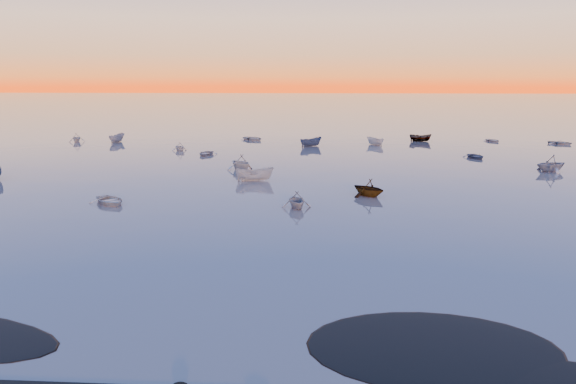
# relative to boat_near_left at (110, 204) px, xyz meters

# --- Properties ---
(ground) EXTENTS (600.00, 600.00, 0.00)m
(ground) POSITION_rel_boat_near_left_xyz_m (15.62, 72.88, 0.00)
(ground) COLOR slate
(ground) RESTS_ON ground
(mud_lobes) EXTENTS (140.00, 6.00, 0.07)m
(mud_lobes) POSITION_rel_boat_near_left_xyz_m (15.62, -28.12, 0.01)
(mud_lobes) COLOR black
(mud_lobes) RESTS_ON ground
(moored_fleet) EXTENTS (124.00, 58.00, 1.20)m
(moored_fleet) POSITION_rel_boat_near_left_xyz_m (15.62, 25.88, 0.00)
(moored_fleet) COLOR silver
(moored_fleet) RESTS_ON ground
(boat_near_left) EXTENTS (4.19, 4.01, 1.03)m
(boat_near_left) POSITION_rel_boat_near_left_xyz_m (0.00, 0.00, 0.00)
(boat_near_left) COLOR silver
(boat_near_left) RESTS_ON ground
(boat_near_center) EXTENTS (2.22, 4.48, 1.50)m
(boat_near_center) POSITION_rel_boat_near_left_xyz_m (11.73, 12.54, 0.00)
(boat_near_center) COLOR silver
(boat_near_center) RESTS_ON ground
(boat_near_right) EXTENTS (3.60, 2.24, 1.17)m
(boat_near_right) POSITION_rel_boat_near_left_xyz_m (17.09, -0.51, 0.00)
(boat_near_right) COLOR gray
(boat_near_right) RESTS_ON ground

